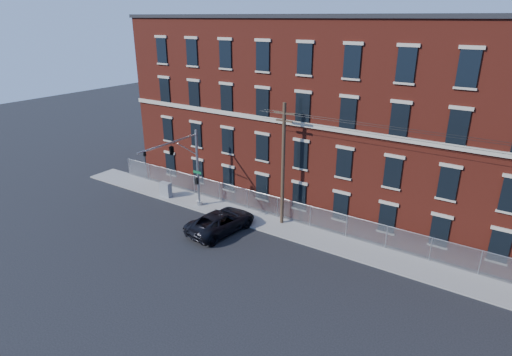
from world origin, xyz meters
The scene contains 8 objects.
ground centered at (0.00, 0.00, 0.00)m, with size 140.00×140.00×0.00m, color black.
sidewalk centered at (12.00, 5.00, 0.06)m, with size 65.00×3.00×0.12m, color gray.
mill_building centered at (12.00, 13.93, 8.15)m, with size 55.30×14.32×16.30m.
chain_link_fence centered at (12.00, 6.30, 1.06)m, with size 59.06×0.06×1.85m.
traffic_signal_mast centered at (-6.00, 2.18, 5.39)m, with size 0.90×6.75×7.00m.
utility_pole_near centered at (2.00, 5.60, 5.34)m, with size 1.80×0.28×10.00m.
pickup_truck centered at (-1.42, 1.83, 0.84)m, with size 2.79×6.04×1.68m, color black.
utility_cabinet centered at (-9.92, 4.20, 0.81)m, with size 1.11×0.56×1.39m, color gray.
Camera 1 is at (17.58, -21.64, 16.13)m, focal length 29.55 mm.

